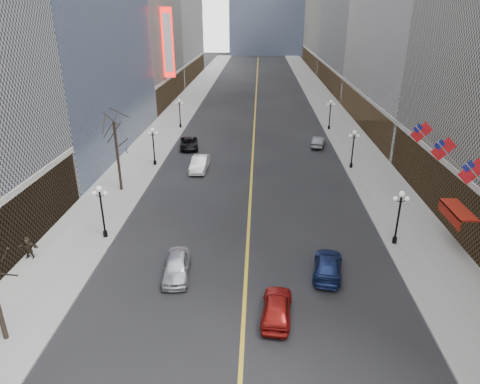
# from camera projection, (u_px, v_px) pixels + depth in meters

# --- Properties ---
(sidewalk_east) EXTENTS (6.00, 230.00, 0.15)m
(sidewalk_east) POSITION_uv_depth(u_px,v_px,m) (338.00, 123.00, 71.14)
(sidewalk_east) COLOR gray
(sidewalk_east) RESTS_ON ground
(sidewalk_west) EXTENTS (6.00, 230.00, 0.15)m
(sidewalk_west) POSITION_uv_depth(u_px,v_px,m) (172.00, 122.00, 72.29)
(sidewalk_west) COLOR gray
(sidewalk_west) RESTS_ON ground
(lane_line) EXTENTS (0.25, 200.00, 0.02)m
(lane_line) POSITION_uv_depth(u_px,v_px,m) (255.00, 110.00, 80.93)
(lane_line) COLOR gold
(lane_line) RESTS_ON ground
(streetlamp_east_1) EXTENTS (1.26, 0.44, 4.52)m
(streetlamp_east_1) POSITION_uv_depth(u_px,v_px,m) (399.00, 212.00, 33.35)
(streetlamp_east_1) COLOR black
(streetlamp_east_1) RESTS_ON sidewalk_east
(streetlamp_east_2) EXTENTS (1.26, 0.44, 4.52)m
(streetlamp_east_2) POSITION_uv_depth(u_px,v_px,m) (353.00, 145.00, 49.90)
(streetlamp_east_2) COLOR black
(streetlamp_east_2) RESTS_ON sidewalk_east
(streetlamp_east_3) EXTENTS (1.26, 0.44, 4.52)m
(streetlamp_east_3) POSITION_uv_depth(u_px,v_px,m) (330.00, 112.00, 66.44)
(streetlamp_east_3) COLOR black
(streetlamp_east_3) RESTS_ON sidewalk_east
(streetlamp_west_1) EXTENTS (1.26, 0.44, 4.52)m
(streetlamp_west_1) POSITION_uv_depth(u_px,v_px,m) (102.00, 206.00, 34.32)
(streetlamp_west_1) COLOR black
(streetlamp_west_1) RESTS_ON sidewalk_west
(streetlamp_west_2) EXTENTS (1.26, 0.44, 4.52)m
(streetlamp_west_2) POSITION_uv_depth(u_px,v_px,m) (153.00, 143.00, 50.87)
(streetlamp_west_2) COLOR black
(streetlamp_west_2) RESTS_ON sidewalk_west
(streetlamp_west_3) EXTENTS (1.26, 0.44, 4.52)m
(streetlamp_west_3) POSITION_uv_depth(u_px,v_px,m) (180.00, 110.00, 67.41)
(streetlamp_west_3) COLOR black
(streetlamp_west_3) RESTS_ON sidewalk_west
(flag_3) EXTENTS (2.87, 0.12, 2.87)m
(flag_3) POSITION_uv_depth(u_px,v_px,m) (475.00, 174.00, 28.73)
(flag_3) COLOR #B2B2B7
(flag_3) RESTS_ON ground
(flag_4) EXTENTS (2.87, 0.12, 2.87)m
(flag_4) POSITION_uv_depth(u_px,v_px,m) (445.00, 151.00, 33.33)
(flag_4) COLOR #B2B2B7
(flag_4) RESTS_ON ground
(flag_5) EXTENTS (2.87, 0.12, 2.87)m
(flag_5) POSITION_uv_depth(u_px,v_px,m) (423.00, 134.00, 37.92)
(flag_5) COLOR #B2B2B7
(flag_5) RESTS_ON ground
(awning_c) EXTENTS (1.40, 4.00, 0.93)m
(awning_c) POSITION_uv_depth(u_px,v_px,m) (456.00, 211.00, 33.10)
(awning_c) COLOR maroon
(awning_c) RESTS_ON ground
(theatre_marquee) EXTENTS (2.00, 0.55, 12.00)m
(theatre_marquee) POSITION_uv_depth(u_px,v_px,m) (168.00, 43.00, 76.89)
(theatre_marquee) COLOR red
(theatre_marquee) RESTS_ON ground
(tree_west_far) EXTENTS (3.60, 3.60, 7.92)m
(tree_west_far) POSITION_uv_depth(u_px,v_px,m) (115.00, 133.00, 42.28)
(tree_west_far) COLOR #2D231C
(tree_west_far) RESTS_ON sidewalk_west
(car_nb_near) EXTENTS (2.25, 4.69, 1.55)m
(car_nb_near) POSITION_uv_depth(u_px,v_px,m) (177.00, 266.00, 30.12)
(car_nb_near) COLOR silver
(car_nb_near) RESTS_ON ground
(car_nb_mid) EXTENTS (1.94, 5.11, 1.66)m
(car_nb_mid) POSITION_uv_depth(u_px,v_px,m) (200.00, 164.00, 50.15)
(car_nb_mid) COLOR silver
(car_nb_mid) RESTS_ON ground
(car_nb_far) EXTENTS (3.16, 5.43, 1.42)m
(car_nb_far) POSITION_uv_depth(u_px,v_px,m) (189.00, 143.00, 58.19)
(car_nb_far) COLOR black
(car_nb_far) RESTS_ON ground
(car_sb_near) EXTENTS (2.80, 5.13, 1.41)m
(car_sb_near) POSITION_uv_depth(u_px,v_px,m) (328.00, 265.00, 30.40)
(car_sb_near) COLOR navy
(car_sb_near) RESTS_ON ground
(car_sb_mid) EXTENTS (2.20, 4.60, 1.52)m
(car_sb_mid) POSITION_uv_depth(u_px,v_px,m) (277.00, 307.00, 26.01)
(car_sb_mid) COLOR maroon
(car_sb_mid) RESTS_ON ground
(car_sb_far) EXTENTS (2.51, 4.57, 1.43)m
(car_sb_far) POSITION_uv_depth(u_px,v_px,m) (318.00, 142.00, 59.00)
(car_sb_far) COLOR #55595D
(car_sb_far) RESTS_ON ground
(ped_west_far) EXTENTS (1.68, 0.58, 1.79)m
(ped_west_far) POSITION_uv_depth(u_px,v_px,m) (28.00, 247.00, 32.01)
(ped_west_far) COLOR black
(ped_west_far) RESTS_ON sidewalk_west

